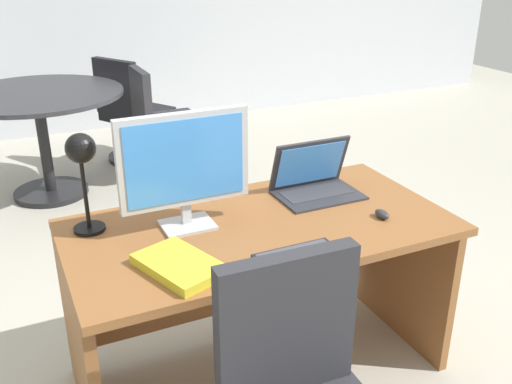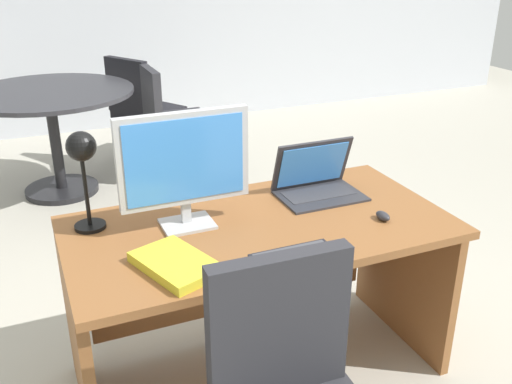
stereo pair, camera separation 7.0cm
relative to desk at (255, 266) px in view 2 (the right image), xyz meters
name	(u,v)px [view 2 (the right image)]	position (x,y,z in m)	size (l,w,h in m)	color
ground	(170,228)	(0.00, 1.45, -0.50)	(12.00, 12.00, 0.00)	#B7B2A3
desk	(255,266)	(0.00, 0.00, 0.00)	(1.50, 0.78, 0.72)	brown
monitor	(184,163)	(-0.27, 0.05, 0.48)	(0.50, 0.16, 0.46)	#B7BABF
laptop	(316,178)	(0.34, 0.14, 0.29)	(0.36, 0.26, 0.24)	#2D2D33
keyboard	(294,256)	(0.00, -0.34, 0.23)	(0.30, 0.11, 0.02)	black
mouse	(383,216)	(0.46, -0.21, 0.24)	(0.04, 0.08, 0.03)	#2D2D33
desk_lamp	(83,160)	(-0.62, 0.15, 0.51)	(0.12, 0.14, 0.40)	black
book	(176,264)	(-0.40, -0.25, 0.24)	(0.29, 0.35, 0.03)	yellow
meeting_table	(52,116)	(-0.59, 2.37, 0.08)	(1.19, 1.19, 0.78)	black
meeting_chair_near	(144,119)	(0.17, 2.83, -0.15)	(0.64, 0.63, 0.89)	black
meeting_chair_far	(174,131)	(0.31, 2.38, -0.14)	(0.56, 0.56, 0.88)	black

